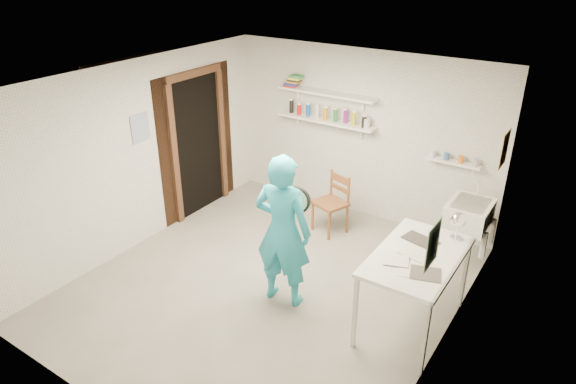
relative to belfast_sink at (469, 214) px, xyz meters
The scene contains 27 objects.
floor 2.54m from the belfast_sink, 135.83° to the right, with size 4.00×4.50×0.02m, color slate.
ceiling 2.98m from the belfast_sink, 135.83° to the right, with size 4.00×4.50×0.02m, color silver.
wall_back 1.90m from the belfast_sink, 162.26° to the left, with size 4.00×0.02×2.40m, color silver.
wall_front 4.36m from the belfast_sink, 113.84° to the right, with size 4.00×0.02×2.40m, color silver.
wall_left 4.16m from the belfast_sink, 155.67° to the right, with size 0.02×4.50×2.40m, color silver.
wall_right 1.79m from the belfast_sink, 81.30° to the right, with size 0.02×4.50×2.40m, color silver.
doorway_recess 3.81m from the belfast_sink, behind, with size 0.02×0.90×2.00m, color black.
corridor_box 4.51m from the belfast_sink, behind, with size 1.40×1.50×2.10m, color brown.
door_lintel 4.01m from the belfast_sink, behind, with size 0.06×1.05×0.10m, color brown.
door_jamb_near 3.91m from the belfast_sink, 162.82° to the right, with size 0.06×0.10×2.00m, color brown.
door_jamb_far 3.74m from the belfast_sink, behind, with size 0.06×0.10×2.00m, color brown.
shelf_lower 2.38m from the belfast_sink, 169.18° to the left, with size 1.50×0.22×0.03m, color white.
shelf_upper 2.52m from the belfast_sink, 169.18° to the left, with size 1.50×0.22×0.03m, color white.
ledge_shelf 0.75m from the belfast_sink, 130.40° to the left, with size 0.70×0.14×0.03m, color white.
poster_left 4.17m from the belfast_sink, 156.18° to the right, with size 0.01×0.28×0.36m, color #334C7F.
poster_right_a 0.89m from the belfast_sink, 22.79° to the left, with size 0.01×0.34×0.42m, color #995933.
poster_right_b 2.40m from the belfast_sink, 83.96° to the right, with size 0.01×0.30×0.38m, color #3F724C.
belfast_sink is the anchor object (origin of this frame).
man 2.35m from the belfast_sink, 128.90° to the right, with size 0.64×0.42×1.75m, color #25A1BA.
wall_clock 2.20m from the belfast_sink, 131.87° to the right, with size 0.31×0.31×0.04m, color #C9B689.
wooden_chair 1.81m from the belfast_sink, behind, with size 0.41×0.39×0.87m, color brown.
work_table 1.49m from the belfast_sink, 94.30° to the right, with size 0.78×1.30×0.87m, color silver.
desk_lamp 1.03m from the belfast_sink, 83.69° to the right, with size 0.16×0.16×0.16m, color silver.
spray_cans 2.41m from the belfast_sink, 169.18° to the left, with size 1.31×0.06×0.17m.
book_stack 3.06m from the belfast_sink, behind, with size 0.28×0.14×0.17m.
ledge_pots 0.78m from the belfast_sink, 130.40° to the left, with size 0.48×0.07×0.09m.
papers 1.48m from the belfast_sink, 94.30° to the right, with size 0.30×0.22×0.02m.
Camera 1 is at (2.94, -4.03, 3.61)m, focal length 32.00 mm.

